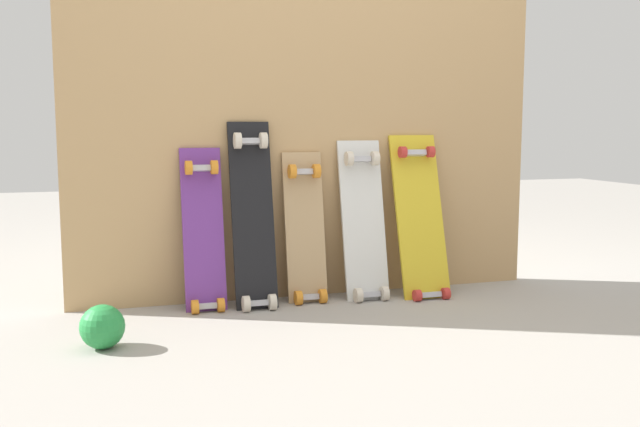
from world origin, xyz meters
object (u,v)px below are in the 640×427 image
Objects in this scene: skateboard_purple at (204,237)px; skateboard_white at (364,227)px; skateboard_yellow at (421,223)px; skateboard_natural at (305,234)px; skateboard_black at (253,222)px; rubber_ball at (102,327)px.

skateboard_white reaches higher than skateboard_purple.
skateboard_yellow is (0.99, -0.04, 0.02)m from skateboard_purple.
skateboard_natural is at bearing 1.34° from skateboard_purple.
skateboard_black is at bearing -4.54° from skateboard_purple.
skateboard_yellow is at bearing -2.24° from skateboard_purple.
skateboard_natural is at bearing 175.64° from skateboard_white.
skateboard_natural is 1.02m from rubber_ball.
skateboard_yellow is 5.16× the size of rubber_ball.
skateboard_black reaches higher than rubber_ball.
skateboard_black is at bearing 34.91° from rubber_ball.
skateboard_black is 0.78m from skateboard_yellow.
skateboard_yellow reaches higher than rubber_ball.
skateboard_natural is at bearing 6.49° from skateboard_black.
skateboard_yellow reaches higher than skateboard_natural.
skateboard_white is at bearing -0.79° from skateboard_purple.
skateboard_purple is at bearing -178.66° from skateboard_natural.
skateboard_natural is (0.24, 0.03, -0.07)m from skateboard_black.
skateboard_white reaches higher than rubber_ball.
skateboard_yellow is at bearing 16.55° from rubber_ball.
skateboard_white is at bearing 21.39° from rubber_ball.
skateboard_white is 0.96× the size of skateboard_yellow.
skateboard_black is 1.18× the size of skateboard_natural.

